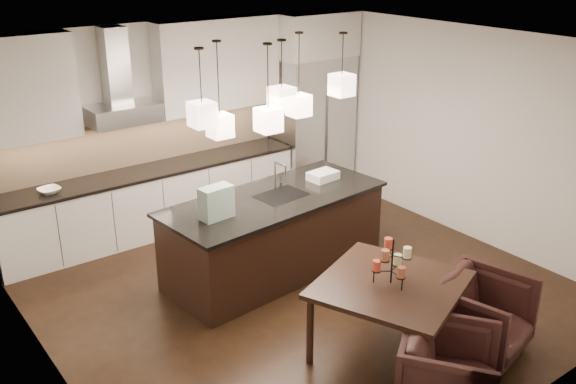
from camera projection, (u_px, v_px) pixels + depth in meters
floor at (298, 289)px, 7.49m from camera, size 5.50×5.50×0.02m
ceiling at (300, 45)px, 6.44m from camera, size 5.50×5.50×0.02m
wall_back at (179, 122)px, 9.02m from camera, size 5.50×0.02×2.80m
wall_front at (519, 276)px, 4.91m from camera, size 5.50×0.02×2.80m
wall_left at (42, 244)px, 5.43m from camera, size 0.02×5.50×2.80m
wall_right at (463, 133)px, 8.50m from camera, size 0.02×5.50×2.80m
refrigerator at (312, 126)px, 10.03m from camera, size 1.20×0.72×2.15m
fridge_panel at (313, 34)px, 9.51m from camera, size 1.26×0.72×0.65m
lower_cabinets at (154, 202)px, 8.78m from camera, size 4.21×0.62×0.88m
countertop at (152, 171)px, 8.61m from camera, size 4.21×0.66×0.04m
backsplash at (140, 141)px, 8.71m from camera, size 4.21×0.02×0.63m
upper_cab_left at (20, 90)px, 7.42m from camera, size 1.25×0.35×1.25m
upper_cab_right at (218, 64)px, 8.90m from camera, size 1.85×0.35×1.25m
hood_canopy at (123, 114)px, 8.18m from camera, size 0.90×0.52×0.24m
hood_chimney at (115, 65)px, 8.04m from camera, size 0.30×0.28×0.96m
fruit_bowl at (49, 190)px, 7.79m from camera, size 0.30×0.30×0.06m
island_body at (275, 236)px, 7.72m from camera, size 2.74×1.30×0.93m
island_top at (274, 199)px, 7.54m from camera, size 2.83×1.39×0.04m
faucet at (275, 176)px, 7.60m from camera, size 0.13×0.26×0.40m
tote_bag at (216, 203)px, 6.90m from camera, size 0.38×0.22×0.36m
food_container at (323, 176)px, 8.05m from camera, size 0.38×0.29×0.11m
dining_table at (388, 317)px, 6.22m from camera, size 1.67×1.67×0.77m
candelabra at (392, 262)px, 6.00m from camera, size 0.48×0.48×0.45m
candle_a at (398, 259)px, 6.13m from camera, size 0.10×0.10×0.10m
candle_b at (377, 266)px, 6.01m from camera, size 0.10×0.10×0.10m
candle_c at (401, 272)px, 5.90m from camera, size 0.10×0.10×0.10m
candle_d at (388, 243)px, 6.08m from camera, size 0.10×0.10×0.10m
candle_e at (385, 255)px, 5.85m from camera, size 0.10×0.10×0.10m
candle_f at (407, 252)px, 5.90m from camera, size 0.10×0.10×0.10m
armchair_left at (449, 372)px, 5.45m from camera, size 1.12×1.12×0.74m
armchair_right at (481, 315)px, 6.23m from camera, size 1.02×1.03×0.78m
pendant_a at (202, 114)px, 6.61m from camera, size 0.24×0.24×0.26m
pendant_b at (220, 126)px, 7.15m from camera, size 0.24×0.24×0.26m
pendant_c at (282, 99)px, 7.11m from camera, size 0.24×0.24×0.26m
pendant_d at (299, 105)px, 7.72m from camera, size 0.24×0.24×0.26m
pendant_e at (342, 85)px, 7.61m from camera, size 0.24×0.24×0.26m
pendant_f at (268, 120)px, 6.93m from camera, size 0.24×0.24×0.26m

